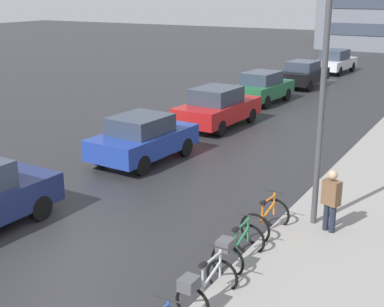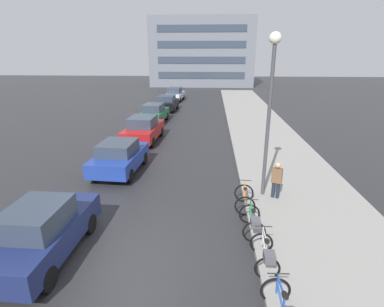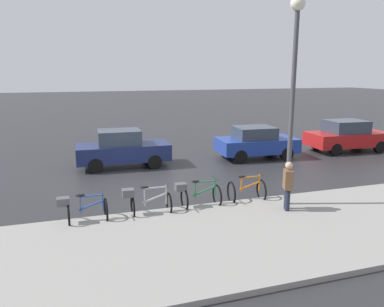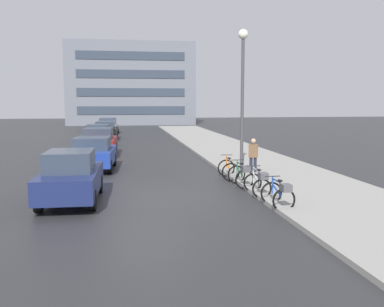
{
  "view_description": "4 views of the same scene",
  "coord_description": "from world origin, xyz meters",
  "px_view_note": "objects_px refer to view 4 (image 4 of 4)",
  "views": [
    {
      "loc": [
        7.78,
        -7.69,
        5.52
      ],
      "look_at": [
        0.95,
        4.15,
        1.34
      ],
      "focal_mm": 50.0,
      "sensor_mm": 36.0,
      "label": 1
    },
    {
      "loc": [
        2.24,
        -7.21,
        5.66
      ],
      "look_at": [
        1.45,
        4.77,
        1.59
      ],
      "focal_mm": 28.0,
      "sensor_mm": 36.0,
      "label": 2
    },
    {
      "loc": [
        14.19,
        -2.22,
        4.25
      ],
      "look_at": [
        -0.21,
        2.4,
        0.92
      ],
      "focal_mm": 35.0,
      "sensor_mm": 36.0,
      "label": 3
    },
    {
      "loc": [
        -0.79,
        -14.25,
        3.26
      ],
      "look_at": [
        1.86,
        2.27,
        1.21
      ],
      "focal_mm": 40.0,
      "sensor_mm": 36.0,
      "label": 4
    }
  ],
  "objects_px": {
    "bicycle_third": "(242,174)",
    "car_red": "(99,142)",
    "bicycle_second": "(259,182)",
    "car_green": "(98,135)",
    "car_blue": "(93,153)",
    "bicycle_farthest": "(228,169)",
    "car_black": "(106,130)",
    "bicycle_nearest": "(279,194)",
    "car_navy": "(71,177)",
    "pedestrian": "(253,155)",
    "streetlamp": "(243,78)",
    "car_white": "(108,126)"
  },
  "relations": [
    {
      "from": "bicycle_third",
      "to": "car_red",
      "type": "relative_size",
      "value": 0.32
    },
    {
      "from": "bicycle_second",
      "to": "car_green",
      "type": "distance_m",
      "value": 18.92
    },
    {
      "from": "bicycle_second",
      "to": "car_red",
      "type": "xyz_separation_m",
      "value": [
        -6.05,
        12.22,
        0.34
      ]
    },
    {
      "from": "car_blue",
      "to": "car_green",
      "type": "distance_m",
      "value": 11.09
    },
    {
      "from": "bicycle_farthest",
      "to": "car_black",
      "type": "relative_size",
      "value": 0.29
    },
    {
      "from": "bicycle_nearest",
      "to": "bicycle_third",
      "type": "distance_m",
      "value": 3.46
    },
    {
      "from": "car_navy",
      "to": "pedestrian",
      "type": "bearing_deg",
      "value": 28.36
    },
    {
      "from": "car_blue",
      "to": "car_green",
      "type": "xyz_separation_m",
      "value": [
        -0.36,
        11.08,
        0.01
      ]
    },
    {
      "from": "pedestrian",
      "to": "streetlamp",
      "type": "bearing_deg",
      "value": 148.2
    },
    {
      "from": "bicycle_third",
      "to": "car_black",
      "type": "xyz_separation_m",
      "value": [
        -5.93,
        21.68,
        0.29
      ]
    },
    {
      "from": "bicycle_second",
      "to": "car_navy",
      "type": "bearing_deg",
      "value": 178.59
    },
    {
      "from": "car_red",
      "to": "car_black",
      "type": "xyz_separation_m",
      "value": [
        -0.03,
        11.1,
        -0.04
      ]
    },
    {
      "from": "bicycle_third",
      "to": "car_red",
      "type": "distance_m",
      "value": 12.12
    },
    {
      "from": "bicycle_nearest",
      "to": "car_white",
      "type": "bearing_deg",
      "value": 100.92
    },
    {
      "from": "bicycle_nearest",
      "to": "car_green",
      "type": "relative_size",
      "value": 0.34
    },
    {
      "from": "car_red",
      "to": "car_white",
      "type": "height_order",
      "value": "car_red"
    },
    {
      "from": "car_white",
      "to": "pedestrian",
      "type": "xyz_separation_m",
      "value": [
        7.16,
        -25.94,
        0.12
      ]
    },
    {
      "from": "car_blue",
      "to": "streetlamp",
      "type": "bearing_deg",
      "value": -19.32
    },
    {
      "from": "car_green",
      "to": "bicycle_nearest",
      "type": "bearing_deg",
      "value": -71.83
    },
    {
      "from": "car_blue",
      "to": "car_green",
      "type": "bearing_deg",
      "value": 91.84
    },
    {
      "from": "car_navy",
      "to": "car_green",
      "type": "height_order",
      "value": "car_navy"
    },
    {
      "from": "car_red",
      "to": "car_white",
      "type": "bearing_deg",
      "value": 90.12
    },
    {
      "from": "car_navy",
      "to": "car_red",
      "type": "bearing_deg",
      "value": 88.94
    },
    {
      "from": "bicycle_nearest",
      "to": "bicycle_third",
      "type": "relative_size",
      "value": 0.94
    },
    {
      "from": "bicycle_nearest",
      "to": "car_red",
      "type": "distance_m",
      "value": 15.31
    },
    {
      "from": "bicycle_farthest",
      "to": "bicycle_nearest",
      "type": "bearing_deg",
      "value": -86.84
    },
    {
      "from": "car_green",
      "to": "car_black",
      "type": "height_order",
      "value": "car_green"
    },
    {
      "from": "streetlamp",
      "to": "bicycle_nearest",
      "type": "bearing_deg",
      "value": -95.12
    },
    {
      "from": "car_green",
      "to": "streetlamp",
      "type": "relative_size",
      "value": 0.63
    },
    {
      "from": "bicycle_third",
      "to": "car_blue",
      "type": "xyz_separation_m",
      "value": [
        -5.87,
        5.08,
        0.3
      ]
    },
    {
      "from": "bicycle_nearest",
      "to": "car_black",
      "type": "bearing_deg",
      "value": 103.73
    },
    {
      "from": "car_navy",
      "to": "car_white",
      "type": "distance_m",
      "value": 29.9
    },
    {
      "from": "bicycle_second",
      "to": "bicycle_farthest",
      "type": "distance_m",
      "value": 3.41
    },
    {
      "from": "streetlamp",
      "to": "bicycle_second",
      "type": "bearing_deg",
      "value": -98.07
    },
    {
      "from": "bicycle_nearest",
      "to": "pedestrian",
      "type": "bearing_deg",
      "value": 80.35
    },
    {
      "from": "bicycle_third",
      "to": "car_blue",
      "type": "bearing_deg",
      "value": 139.1
    },
    {
      "from": "bicycle_farthest",
      "to": "pedestrian",
      "type": "bearing_deg",
      "value": 28.86
    },
    {
      "from": "bicycle_nearest",
      "to": "car_green",
      "type": "bearing_deg",
      "value": 108.17
    },
    {
      "from": "bicycle_nearest",
      "to": "bicycle_farthest",
      "type": "xyz_separation_m",
      "value": [
        -0.29,
        5.21,
        -0.07
      ]
    },
    {
      "from": "bicycle_second",
      "to": "bicycle_farthest",
      "type": "relative_size",
      "value": 1.22
    },
    {
      "from": "car_red",
      "to": "car_white",
      "type": "relative_size",
      "value": 1.0
    },
    {
      "from": "bicycle_farthest",
      "to": "bicycle_third",
      "type": "bearing_deg",
      "value": -87.51
    },
    {
      "from": "bicycle_second",
      "to": "car_navy",
      "type": "xyz_separation_m",
      "value": [
        -6.27,
        0.15,
        0.34
      ]
    },
    {
      "from": "bicycle_nearest",
      "to": "car_navy",
      "type": "relative_size",
      "value": 0.32
    },
    {
      "from": "bicycle_nearest",
      "to": "car_blue",
      "type": "relative_size",
      "value": 0.34
    },
    {
      "from": "bicycle_farthest",
      "to": "streetlamp",
      "type": "xyz_separation_m",
      "value": [
        0.84,
        0.99,
        3.84
      ]
    },
    {
      "from": "bicycle_second",
      "to": "car_black",
      "type": "height_order",
      "value": "car_black"
    },
    {
      "from": "bicycle_third",
      "to": "car_blue",
      "type": "height_order",
      "value": "car_blue"
    },
    {
      "from": "bicycle_second",
      "to": "streetlamp",
      "type": "distance_m",
      "value": 5.82
    },
    {
      "from": "bicycle_second",
      "to": "car_white",
      "type": "relative_size",
      "value": 0.32
    }
  ]
}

